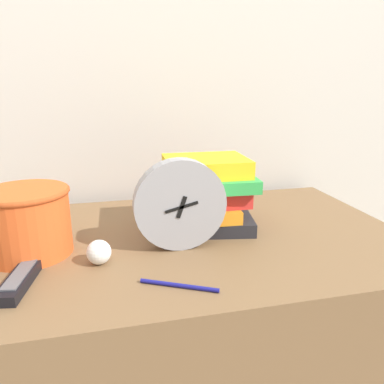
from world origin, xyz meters
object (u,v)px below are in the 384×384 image
(desk_clock, at_px, (180,205))
(tv_remote, at_px, (21,278))
(book_stack, at_px, (203,193))
(basket, at_px, (27,220))
(crumpled_paper_ball, at_px, (99,252))
(pen, at_px, (179,285))

(desk_clock, bearing_deg, tv_remote, -164.99)
(book_stack, height_order, basket, book_stack)
(desk_clock, distance_m, crumpled_paper_ball, 0.20)
(basket, height_order, tv_remote, basket)
(pen, bearing_deg, basket, 143.08)
(pen, bearing_deg, tv_remote, 163.89)
(desk_clock, xyz_separation_m, tv_remote, (-0.32, -0.09, -0.09))
(basket, relative_size, pen, 1.38)
(crumpled_paper_ball, bearing_deg, pen, -42.89)
(tv_remote, distance_m, pen, 0.29)
(pen, bearing_deg, book_stack, 66.70)
(book_stack, distance_m, crumpled_paper_ball, 0.30)
(desk_clock, relative_size, pen, 1.51)
(tv_remote, bearing_deg, crumpled_paper_ball, 19.25)
(basket, bearing_deg, tv_remote, -87.93)
(crumpled_paper_ball, bearing_deg, desk_clock, 11.53)
(basket, xyz_separation_m, tv_remote, (0.00, -0.13, -0.07))
(desk_clock, bearing_deg, book_stack, 53.12)
(basket, bearing_deg, pen, -36.92)
(tv_remote, height_order, crumpled_paper_ball, crumpled_paper_ball)
(tv_remote, bearing_deg, desk_clock, 15.01)
(basket, height_order, pen, basket)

